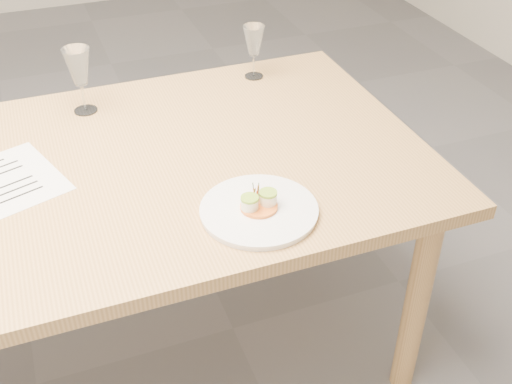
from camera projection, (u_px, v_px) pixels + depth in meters
name	position (u px, v px, depth m)	size (l,w,h in m)	color
ground	(36.00, 384.00, 2.05)	(7.00, 7.00, 0.00)	slate
dinner_plate	(259.00, 209.00, 1.55)	(0.29, 0.29, 0.07)	white
recipe_sheet	(10.00, 180.00, 1.67)	(0.31, 0.35, 0.00)	white
wine_glass_3	(78.00, 68.00, 1.89)	(0.08, 0.08, 0.20)	white
wine_glass_4	(254.00, 42.00, 2.09)	(0.07, 0.07, 0.18)	white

